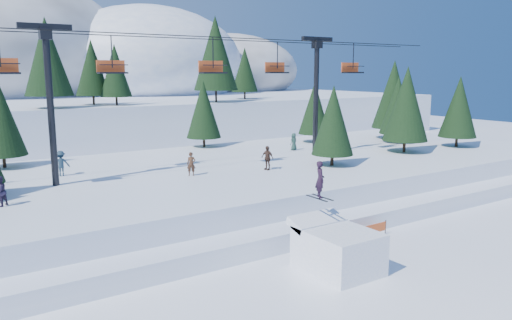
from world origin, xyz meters
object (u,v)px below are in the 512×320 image
banner_near (370,230)px  banner_far (377,219)px  jump_kicker (336,247)px  chairlift (193,79)px

banner_near → banner_far: bearing=32.2°
banner_far → jump_kicker: bearing=-151.8°
banner_near → chairlift: bearing=108.7°
chairlift → banner_near: chairlift is taller
chairlift → banner_far: 16.68m
banner_far → banner_near: bearing=-147.8°
banner_near → banner_far: same height
jump_kicker → banner_near: 5.51m
banner_far → chairlift: bearing=117.9°
chairlift → banner_far: (6.64, -12.53, -8.78)m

